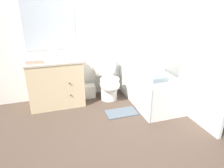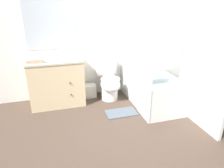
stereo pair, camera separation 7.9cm
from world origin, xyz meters
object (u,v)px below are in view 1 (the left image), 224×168
Objects in this scene: sink_faucet at (53,55)px; bath_towel_folded at (155,78)px; bathtub at (150,87)px; vanity_cabinet at (56,82)px; tissue_box at (72,55)px; toilet at (108,81)px; wastebasket at (89,91)px; bath_mat at (121,113)px; hand_towel_folded at (34,62)px.

bath_towel_folded is at bearing -31.12° from sink_faucet.
bath_towel_folded reaches higher than bathtub.
vanity_cabinet is 0.55m from tissue_box.
sink_faucet is 0.41× the size of bath_towel_folded.
toilet is (0.95, -0.26, -0.51)m from sink_faucet.
sink_faucet is at bearing 90.00° from vanity_cabinet.
sink_faucet is 0.57× the size of wastebasket.
toilet is 1.64× the size of bath_mat.
toilet is 3.30× the size of hand_towel_folded.
bath_mat is (-0.56, 0.05, -0.58)m from bath_towel_folded.
wastebasket is at bearing 9.51° from vanity_cabinet.
bathtub is at bearing 74.54° from bath_towel_folded.
hand_towel_folded is 1.63m from bath_mat.
hand_towel_folded reaches higher than bath_mat.
hand_towel_folded is (-0.62, -0.18, -0.01)m from tissue_box.
vanity_cabinet reaches higher than wastebasket.
sink_faucet is 0.27× the size of bath_mat.
tissue_box reaches higher than vanity_cabinet.
bath_towel_folded is (1.55, -0.94, -0.28)m from sink_faucet.
wastebasket is at bearing 138.28° from bath_towel_folded.
bath_towel_folded is (0.60, -0.68, 0.23)m from toilet.
bath_mat is (0.04, -0.62, -0.35)m from toilet.
tissue_box reaches higher than bath_towel_folded.
wastebasket is at bearing 154.16° from toilet.
tissue_box is (0.32, 0.02, 0.45)m from vanity_cabinet.
wastebasket reaches higher than bath_mat.
toilet is at bearing -3.88° from vanity_cabinet.
hand_towel_folded reaches higher than vanity_cabinet.
hand_towel_folded is (-0.30, -0.35, -0.00)m from sink_faucet.
sink_faucet is at bearing 49.56° from hand_towel_folded.
bath_towel_folded reaches higher than bath_mat.
sink_faucet reaches higher than bath_towel_folded.
toilet reaches higher than vanity_cabinet.
hand_towel_folded is 0.50× the size of bath_mat.
sink_faucet is 1.11m from toilet.
sink_faucet is 1.83m from bath_towel_folded.
sink_faucet is at bearing 151.48° from tissue_box.
tissue_box reaches higher than wastebasket.
tissue_box is (-0.62, 0.08, 0.52)m from toilet.
wastebasket is 0.72× the size of bath_towel_folded.
bath_towel_folded is at bearing -41.72° from wastebasket.
sink_faucet is at bearing 138.12° from bath_mat.
vanity_cabinet is at bearing 165.56° from bathtub.
bathtub is 5.52× the size of wastebasket.
bath_mat is at bearing -64.34° from wastebasket.
wastebasket is at bearing 115.66° from bath_mat.
hand_towel_folded is at bearing -175.73° from toilet.
toilet is at bearing 131.68° from bath_towel_folded.
bath_mat is at bearing -157.80° from bathtub.
bath_towel_folded is at bearing -48.32° from toilet.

